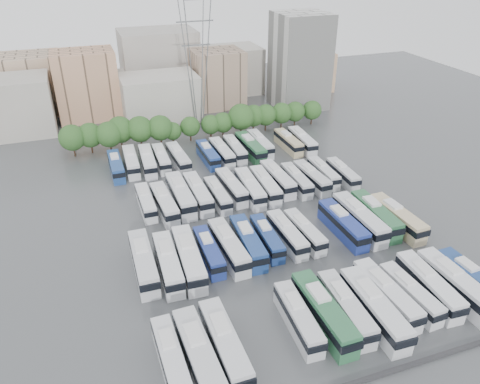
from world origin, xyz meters
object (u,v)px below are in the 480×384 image
object	(u,v)px
bus_r1_s2	(189,258)
bus_r2_s3	(180,195)
bus_r1_s3	(209,251)
bus_r3_s0	(116,166)
bus_r0_s11	(429,285)
bus_r2_s7	(250,188)
bus_r0_s2	(225,344)
bus_r3_s12	(288,142)
bus_r1_s5	(248,242)
bus_r0_s13	(473,280)
bus_r1_s8	(304,231)
bus_r0_s9	(386,294)
bus_r1_s12	(375,215)
bus_r3_s6	(208,154)
bus_r2_s10	(296,180)
bus_r0_s0	(171,358)
apartment_tower	(300,61)
bus_r1_s4	(229,246)
bus_r0_s12	(455,284)
bus_r3_s3	(161,158)
bus_r3_s2	(148,161)
bus_r3_s1	(131,161)
bus_r3_s9	(250,147)
bus_r1_s0	(144,262)
bus_r2_s6	(231,187)
bus_r1_s7	(287,234)
bus_r2_s9	(277,179)
bus_r2_s4	(198,193)
bus_r3_s10	(260,144)
bus_r3_s7	(222,152)
bus_r3_s8	(235,149)
bus_r0_s1	(199,356)
bus_r0_s7	(345,308)
bus_r1_s13	(397,218)
bus_r2_s5	(218,195)
bus_r2_s11	(312,177)
bus_r1_s10	(343,224)
bus_r2_s13	(343,173)
bus_r3_s13	(302,141)
bus_r2_s12	(323,173)
bus_r0_s5	(298,318)
bus_r2_s2	(164,203)
electricity_pylon	(196,55)
bus_r0_s6	(323,312)
bus_r2_s1	(146,202)
bus_r1_s1	(168,263)
bus_r0_s10	(410,293)

from	to	relation	value
bus_r1_s2	bus_r2_s3	distance (m)	19.59
bus_r1_s3	bus_r3_s0	size ratio (longest dim) A/B	0.96
bus_r0_s11	bus_r2_s7	world-z (taller)	bus_r0_s11
bus_r0_s2	bus_r3_s12	bearing A→B (deg)	57.91
bus_r1_s5	bus_r0_s13	bearing A→B (deg)	-33.46
bus_r1_s8	bus_r0_s9	bearing A→B (deg)	-82.11
bus_r0_s9	bus_r0_s13	bearing A→B (deg)	-8.14
bus_r1_s12	bus_r3_s6	distance (m)	39.91
bus_r2_s7	bus_r2_s10	world-z (taller)	bus_r2_s7
bus_r3_s0	bus_r0_s0	bearing A→B (deg)	-89.89
bus_r0_s9	apartment_tower	bearing A→B (deg)	70.68
bus_r1_s4	bus_r1_s12	xyz separation A→B (m)	(26.69, 0.27, 0.06)
bus_r0_s12	bus_r3_s3	size ratio (longest dim) A/B	1.20
bus_r1_s12	bus_r3_s2	world-z (taller)	bus_r1_s12
bus_r3_s1	bus_r3_s9	world-z (taller)	bus_r3_s9
bus_r1_s0	bus_r2_s6	world-z (taller)	bus_r1_s0
bus_r1_s7	bus_r2_s9	size ratio (longest dim) A/B	0.92
bus_r2_s4	bus_r3_s10	size ratio (longest dim) A/B	1.07
bus_r3_s2	bus_r3_s7	world-z (taller)	bus_r3_s2
bus_r3_s8	bus_r0_s1	bearing A→B (deg)	-111.29
bus_r2_s3	bus_r3_s3	distance (m)	17.94
bus_r0_s7	bus_r1_s8	xyz separation A→B (m)	(3.12, 18.13, -0.22)
bus_r0_s12	bus_r1_s13	distance (m)	17.75
bus_r0_s9	bus_r0_s13	distance (m)	13.30
bus_r0_s2	bus_r3_s9	xyz separation A→B (m)	(23.39, 53.61, -0.03)
bus_r2_s5	bus_r3_s0	size ratio (longest dim) A/B	0.95
bus_r1_s12	bus_r2_s11	xyz separation A→B (m)	(-3.60, 16.81, -0.22)
apartment_tower	bus_r1_s10	bearing A→B (deg)	-109.26
bus_r2_s13	bus_r2_s7	bearing A→B (deg)	-178.25
bus_r3_s10	bus_r3_s13	distance (m)	10.13
bus_r1_s0	bus_r1_s5	distance (m)	16.35
bus_r2_s12	bus_r3_s13	size ratio (longest dim) A/B	0.90
apartment_tower	bus_r0_s5	distance (m)	90.57
bus_r2_s2	bus_r1_s5	bearing A→B (deg)	-61.30
electricity_pylon	bus_r1_s2	distance (m)	61.45
bus_r0_s6	bus_r2_s11	distance (m)	38.56
bus_r3_s6	bus_r3_s9	xyz separation A→B (m)	(10.08, 0.13, 0.23)
bus_r3_s6	bus_r3_s10	world-z (taller)	bus_r3_s10
bus_r3_s10	bus_r3_s13	bearing A→B (deg)	-8.77
bus_r2_s9	bus_r3_s12	distance (m)	19.42
bus_r2_s1	bus_r2_s2	xyz separation A→B (m)	(3.02, -2.00, 0.21)
bus_r1_s1	bus_r2_s4	size ratio (longest dim) A/B	1.01
bus_r2_s5	bus_r2_s10	bearing A→B (deg)	0.68
bus_r2_s9	bus_r3_s0	xyz separation A→B (m)	(-29.52, 16.85, -0.12)
bus_r2_s5	bus_r1_s1	bearing A→B (deg)	-127.15
bus_r3_s2	bus_r0_s2	bearing A→B (deg)	-87.32
bus_r3_s7	bus_r3_s13	distance (m)	19.86
bus_r0_s9	bus_r2_s12	bearing A→B (deg)	72.84
bus_r3_s3	bus_r3_s8	world-z (taller)	bus_r3_s8
bus_r0_s10	bus_r3_s9	world-z (taller)	bus_r3_s9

